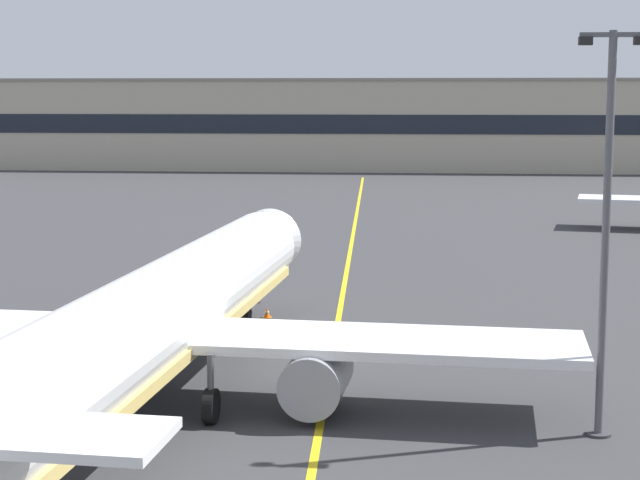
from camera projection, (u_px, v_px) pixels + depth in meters
taxiway_centreline at (339, 313)px, 57.20m from camera, size 6.66×179.90×0.01m
airliner_foreground at (156, 319)px, 39.89m from camera, size 32.26×41.53×11.65m
apron_lamp_post at (606, 229)px, 35.85m from camera, size 2.24×0.90×13.93m
safety_cone_by_nose_gear at (267, 313)px, 55.91m from camera, size 0.44×0.44×0.55m
terminal_building at (439, 125)px, 158.71m from camera, size 144.77×12.40×13.76m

